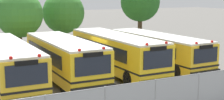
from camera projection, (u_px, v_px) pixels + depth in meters
ground_plane at (91, 75)px, 23.18m from camera, size 160.00×160.00×0.00m
school_bus_0 at (7, 62)px, 20.48m from camera, size 2.61×10.78×2.70m
school_bus_1 at (64, 57)px, 21.89m from camera, size 2.68×9.62×2.73m
school_bus_2 at (116, 52)px, 23.62m from camera, size 2.49×10.29×2.80m
school_bus_3 at (157, 49)px, 25.62m from camera, size 2.66×10.35×2.56m
tree_1 at (18, 13)px, 28.95m from camera, size 4.01×4.01×5.72m
tree_2 at (64, 12)px, 32.97m from camera, size 4.05×4.05×5.63m
tree_3 at (141, 2)px, 35.84m from camera, size 4.13×4.13×6.63m
chainlink_fence at (177, 96)px, 15.12m from camera, size 16.86×0.07×1.93m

